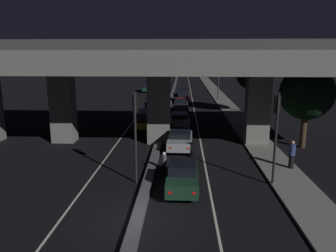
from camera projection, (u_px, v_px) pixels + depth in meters
ground_plane at (138, 219)px, 15.00m from camera, size 200.00×200.00×0.00m
lane_line_left_inner at (146, 104)px, 49.29m from camera, size 0.12×126.00×0.00m
lane_line_right_inner at (193, 104)px, 48.97m from camera, size 0.12×126.00×0.00m
median_divider at (170, 103)px, 49.10m from camera, size 0.58×126.00×0.26m
sidewalk_right at (232, 112)px, 41.91m from camera, size 2.49×126.00×0.13m
elevated_overpass at (155, 65)px, 26.52m from camera, size 35.75×12.00×8.54m
traffic_light_left_of_median at (135, 122)px, 18.54m from camera, size 0.30×0.49×5.33m
traffic_light_right_of_median at (276, 123)px, 18.18m from camera, size 0.30×0.49×5.34m
street_lamp at (217, 70)px, 51.89m from camera, size 2.14×0.32×8.27m
car_dark_green_lead at (182, 176)px, 18.24m from camera, size 1.89×4.48×1.55m
car_silver_second at (180, 140)px, 25.93m from camera, size 2.13×4.48×1.44m
car_silver_third at (180, 119)px, 34.25m from camera, size 2.15×4.59×1.38m
car_grey_fourth at (181, 106)px, 42.45m from camera, size 1.98×4.03×1.63m
car_dark_red_fifth at (183, 96)px, 50.81m from camera, size 2.10×4.51×1.90m
car_dark_green_sixth at (184, 92)px, 58.29m from camera, size 2.16×4.87×1.30m
car_taxi_yellow_lead_oncoming at (146, 119)px, 32.81m from camera, size 1.95×4.02×1.80m
car_silver_second_oncoming at (152, 107)px, 41.44m from camera, size 2.02×4.64×1.47m
car_white_third_oncoming at (160, 94)px, 54.68m from camera, size 1.98×4.65×1.40m
car_dark_green_fourth_oncoming at (148, 87)px, 64.24m from camera, size 2.01×4.26×1.76m
motorcycle_black_filtering_near at (164, 164)px, 20.79m from camera, size 0.32×1.82×1.35m
pedestrian_on_sidewalk at (292, 155)px, 21.13m from camera, size 0.40×0.40×1.83m
roadside_tree_kerbside_near at (307, 93)px, 25.53m from camera, size 4.22×4.22×6.53m
roadside_tree_kerbside_mid at (255, 72)px, 40.17m from camera, size 4.76×4.76×7.64m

